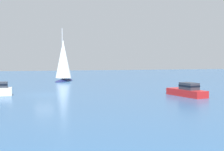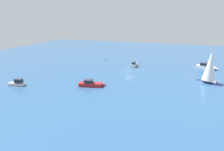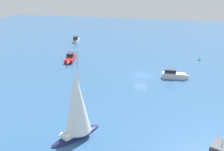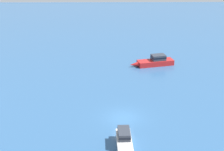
# 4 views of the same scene
# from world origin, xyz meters

# --- Properties ---
(ground_plane) EXTENTS (160.00, 160.00, 0.00)m
(ground_plane) POSITION_xyz_m (0.00, 0.00, 0.00)
(ground_plane) COLOR #2D5684
(yacht) EXTENTS (7.40, 5.62, 11.81)m
(yacht) POSITION_xyz_m (-24.19, 4.92, 4.18)
(yacht) COLOR #191E4C
(yacht) RESTS_ON ground
(launch) EXTENTS (7.84, 3.38, 1.84)m
(launch) POSITION_xyz_m (6.15, 18.35, 0.70)
(launch) COLOR #B21E1E
(launch) RESTS_ON ground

